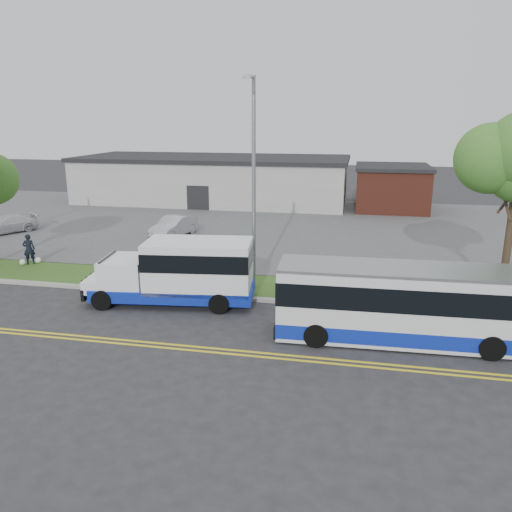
% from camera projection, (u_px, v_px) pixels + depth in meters
% --- Properties ---
extents(ground, '(140.00, 140.00, 0.00)m').
position_uv_depth(ground, '(174.00, 304.00, 21.76)').
color(ground, '#28282B').
rests_on(ground, ground).
extents(lane_line_north, '(70.00, 0.12, 0.01)m').
position_uv_depth(lane_line_north, '(136.00, 341.00, 18.12)').
color(lane_line_north, yellow).
rests_on(lane_line_north, ground).
extents(lane_line_south, '(70.00, 0.12, 0.01)m').
position_uv_depth(lane_line_south, '(132.00, 345.00, 17.84)').
color(lane_line_south, yellow).
rests_on(lane_line_south, ground).
extents(curb, '(80.00, 0.30, 0.15)m').
position_uv_depth(curb, '(182.00, 294.00, 22.78)').
color(curb, '#9E9B93').
rests_on(curb, ground).
extents(verge, '(80.00, 3.30, 0.10)m').
position_uv_depth(verge, '(195.00, 282.00, 24.48)').
color(verge, '#37521B').
rests_on(verge, ground).
extents(parking_lot, '(80.00, 25.00, 0.10)m').
position_uv_depth(parking_lot, '(253.00, 225.00, 37.80)').
color(parking_lot, '#4C4C4F').
rests_on(parking_lot, ground).
extents(commercial_building, '(25.40, 10.40, 4.35)m').
position_uv_depth(commercial_building, '(214.00, 179.00, 47.83)').
color(commercial_building, '#9E9E99').
rests_on(commercial_building, ground).
extents(brick_wing, '(6.30, 7.30, 3.90)m').
position_uv_depth(brick_wing, '(391.00, 188.00, 43.75)').
color(brick_wing, brown).
rests_on(brick_wing, ground).
extents(streetlight_near, '(0.35, 1.53, 9.50)m').
position_uv_depth(streetlight_near, '(253.00, 178.00, 22.36)').
color(streetlight_near, gray).
rests_on(streetlight_near, verge).
extents(shuttle_bus, '(7.53, 3.22, 2.80)m').
position_uv_depth(shuttle_bus, '(183.00, 270.00, 21.53)').
color(shuttle_bus, '#0E25A2').
rests_on(shuttle_bus, ground).
extents(transit_bus, '(10.05, 2.67, 2.77)m').
position_uv_depth(transit_bus, '(417.00, 305.00, 17.77)').
color(transit_bus, silver).
rests_on(transit_bus, ground).
extents(pedestrian, '(0.73, 0.65, 1.68)m').
position_uv_depth(pedestrian, '(29.00, 249.00, 27.18)').
color(pedestrian, black).
rests_on(pedestrian, verge).
extents(parked_car_a, '(2.28, 4.43, 1.39)m').
position_uv_depth(parked_car_a, '(174.00, 227.00, 33.49)').
color(parked_car_a, '#A9ACB1').
rests_on(parked_car_a, parking_lot).
extents(parked_car_b, '(3.61, 4.44, 1.21)m').
position_uv_depth(parked_car_b, '(6.00, 224.00, 34.67)').
color(parked_car_b, silver).
rests_on(parked_car_b, parking_lot).
extents(grocery_bag_left, '(0.32, 0.32, 0.32)m').
position_uv_depth(grocery_bag_left, '(23.00, 262.00, 27.18)').
color(grocery_bag_left, white).
rests_on(grocery_bag_left, verge).
extents(grocery_bag_right, '(0.32, 0.32, 0.32)m').
position_uv_depth(grocery_bag_right, '(38.00, 260.00, 27.54)').
color(grocery_bag_right, white).
rests_on(grocery_bag_right, verge).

